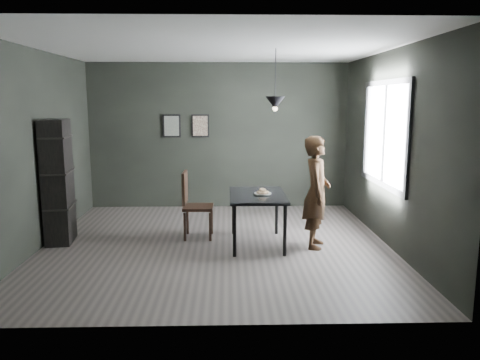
{
  "coord_description": "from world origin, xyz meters",
  "views": [
    {
      "loc": [
        0.17,
        -6.61,
        2.09
      ],
      "look_at": [
        0.35,
        0.05,
        0.95
      ],
      "focal_mm": 35.0,
      "sensor_mm": 36.0,
      "label": 1
    }
  ],
  "objects_px": {
    "cafe_table": "(257,199)",
    "shelf_unit": "(58,182)",
    "woman": "(317,192)",
    "pendant_lamp": "(275,103)",
    "wood_chair": "(192,200)",
    "white_plate": "(263,194)"
  },
  "relations": [
    {
      "from": "pendant_lamp",
      "to": "woman",
      "type": "bearing_deg",
      "value": -21.64
    },
    {
      "from": "white_plate",
      "to": "woman",
      "type": "xyz_separation_m",
      "value": [
        0.76,
        -0.11,
        0.04
      ]
    },
    {
      "from": "white_plate",
      "to": "shelf_unit",
      "type": "relative_size",
      "value": 0.13
    },
    {
      "from": "wood_chair",
      "to": "shelf_unit",
      "type": "distance_m",
      "value": 1.98
    },
    {
      "from": "cafe_table",
      "to": "woman",
      "type": "relative_size",
      "value": 0.75
    },
    {
      "from": "woman",
      "to": "pendant_lamp",
      "type": "height_order",
      "value": "pendant_lamp"
    },
    {
      "from": "woman",
      "to": "wood_chair",
      "type": "height_order",
      "value": "woman"
    },
    {
      "from": "white_plate",
      "to": "woman",
      "type": "relative_size",
      "value": 0.14
    },
    {
      "from": "cafe_table",
      "to": "white_plate",
      "type": "distance_m",
      "value": 0.11
    },
    {
      "from": "shelf_unit",
      "to": "pendant_lamp",
      "type": "height_order",
      "value": "pendant_lamp"
    },
    {
      "from": "cafe_table",
      "to": "woman",
      "type": "xyz_separation_m",
      "value": [
        0.83,
        -0.13,
        0.13
      ]
    },
    {
      "from": "woman",
      "to": "white_plate",
      "type": "bearing_deg",
      "value": 94.86
    },
    {
      "from": "woman",
      "to": "wood_chair",
      "type": "distance_m",
      "value": 1.89
    },
    {
      "from": "shelf_unit",
      "to": "white_plate",
      "type": "bearing_deg",
      "value": -11.45
    },
    {
      "from": "white_plate",
      "to": "wood_chair",
      "type": "bearing_deg",
      "value": 159.27
    },
    {
      "from": "wood_chair",
      "to": "cafe_table",
      "type": "bearing_deg",
      "value": -19.8
    },
    {
      "from": "cafe_table",
      "to": "shelf_unit",
      "type": "bearing_deg",
      "value": 175.87
    },
    {
      "from": "white_plate",
      "to": "shelf_unit",
      "type": "bearing_deg",
      "value": 175.55
    },
    {
      "from": "woman",
      "to": "pendant_lamp",
      "type": "xyz_separation_m",
      "value": [
        -0.58,
        0.23,
        1.25
      ]
    },
    {
      "from": "pendant_lamp",
      "to": "cafe_table",
      "type": "bearing_deg",
      "value": -158.2
    },
    {
      "from": "woman",
      "to": "pendant_lamp",
      "type": "bearing_deg",
      "value": 81.43
    },
    {
      "from": "pendant_lamp",
      "to": "shelf_unit",
      "type": "bearing_deg",
      "value": 177.99
    }
  ]
}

